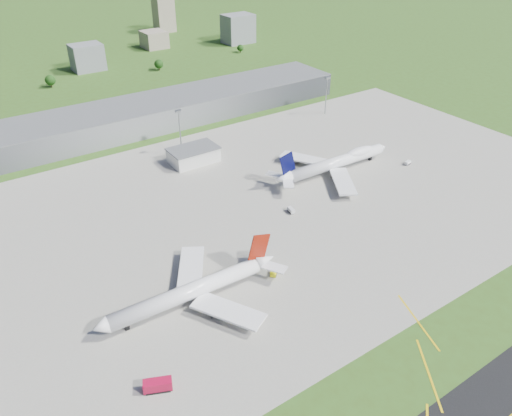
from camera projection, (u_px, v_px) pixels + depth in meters
ground at (142, 136)px, 310.97m from camera, size 1400.00×1400.00×0.00m
apron at (254, 208)px, 238.36m from camera, size 360.00×190.00×0.08m
terminal at (131, 118)px, 317.59m from camera, size 300.00×42.00×15.00m
ops_building at (194, 155)px, 278.49m from camera, size 26.00×16.00×8.00m
mast_center at (179, 124)px, 281.85m from camera, size 3.50×2.00×25.90m
mast_east at (327, 89)px, 334.60m from camera, size 3.50×2.00×25.90m
airliner_red_twin at (194, 291)px, 179.99m from camera, size 71.62×55.90×19.68m
airliner_blue_quad at (337, 162)px, 267.61m from camera, size 76.25×59.91×19.94m
fire_truck at (158, 386)px, 148.72m from camera, size 9.13×6.39×3.78m
tug_yellow at (274, 273)px, 195.10m from camera, size 4.37×4.33×1.92m
van_white_near at (291, 210)px, 234.28m from camera, size 2.64×4.74×2.32m
van_white_far at (408, 163)px, 277.01m from camera, size 4.30×2.64×2.13m
bldg_c at (87, 57)px, 427.34m from camera, size 26.00×20.00×22.00m
bldg_ce at (154, 39)px, 495.42m from camera, size 22.00×24.00×16.00m
bldg_e at (238, 29)px, 509.53m from camera, size 30.00×22.00×28.00m
bldg_tall_e at (164, 15)px, 551.56m from camera, size 20.00×18.00×36.00m
tree_c at (50, 80)px, 389.77m from camera, size 8.10×8.10×9.90m
tree_e at (159, 64)px, 429.58m from camera, size 7.65×7.65×9.35m
tree_far_e at (240, 48)px, 480.28m from camera, size 6.30×6.30×7.70m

